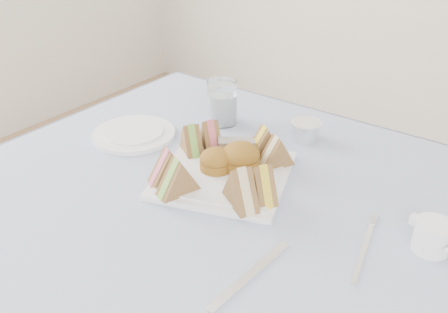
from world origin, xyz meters
The scene contains 19 objects.
tablecloth centered at (0.00, 0.00, 0.74)m, with size 1.02×1.02×0.01m, color #B2BCCC.
serving_plate centered at (0.00, 0.09, 0.75)m, with size 0.26×0.26×0.01m, color white.
sandwich_fl_a centered at (-0.07, 0.00, 0.79)m, with size 0.08×0.04×0.07m, color brown, non-canonical shape.
sandwich_fl_b centered at (-0.03, -0.02, 0.79)m, with size 0.08×0.04×0.07m, color brown, non-canonical shape.
sandwich_fr_a centered at (0.11, 0.06, 0.79)m, with size 0.08×0.04×0.07m, color brown, non-canonical shape.
sandwich_fr_b centered at (0.09, 0.02, 0.80)m, with size 0.09×0.04×0.08m, color brown, non-canonical shape.
sandwich_bl_a centered at (-0.11, 0.11, 0.79)m, with size 0.08×0.04×0.07m, color brown, non-canonical shape.
sandwich_bl_b centered at (-0.09, 0.15, 0.79)m, with size 0.08×0.04×0.07m, color brown, non-canonical shape.
sandwich_br_a centered at (0.07, 0.17, 0.79)m, with size 0.08×0.04×0.07m, color brown, non-canonical shape.
sandwich_br_b centered at (0.02, 0.19, 0.79)m, with size 0.08×0.04×0.07m, color brown, non-canonical shape.
scone_left centered at (-0.02, 0.08, 0.78)m, with size 0.07×0.07×0.05m, color olive.
scone_right centered at (0.01, 0.12, 0.78)m, with size 0.08×0.08×0.05m, color olive.
pastry_slice centered at (-0.02, 0.16, 0.78)m, with size 0.08×0.03×0.04m, color #DAAE7B.
side_plate centered at (-0.29, 0.11, 0.75)m, with size 0.20×0.20×0.01m, color white.
water_glass centered at (-0.16, 0.29, 0.80)m, with size 0.08×0.08×0.11m, color white.
tea_strainer centered at (0.05, 0.34, 0.77)m, with size 0.07×0.07×0.04m, color white.
knife centered at (0.20, -0.12, 0.75)m, with size 0.02×0.19×0.00m, color white.
fork centered at (0.32, 0.03, 0.75)m, with size 0.01×0.16×0.00m, color white.
creamer_jug centered at (0.40, 0.11, 0.77)m, with size 0.06×0.06×0.05m, color white.
Camera 1 is at (0.49, -0.58, 1.27)m, focal length 38.00 mm.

